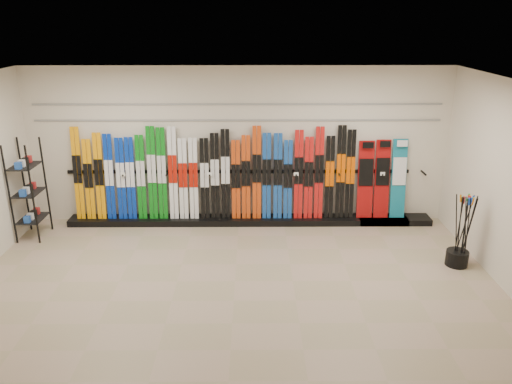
{
  "coord_description": "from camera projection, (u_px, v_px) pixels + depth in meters",
  "views": [
    {
      "loc": [
        0.27,
        -6.75,
        3.85
      ],
      "look_at": [
        0.33,
        1.0,
        1.1
      ],
      "focal_mm": 35.0,
      "sensor_mm": 36.0,
      "label": 1
    }
  ],
  "objects": [
    {
      "name": "back_wall",
      "position": [
        238.0,
        146.0,
        9.51
      ],
      "size": [
        8.0,
        0.0,
        8.0
      ],
      "primitive_type": "plane",
      "rotation": [
        1.57,
        0.0,
        0.0
      ],
      "color": "beige",
      "rests_on": "floor"
    },
    {
      "name": "right_wall",
      "position": [
        511.0,
        188.0,
        7.18
      ],
      "size": [
        0.0,
        5.0,
        5.0
      ],
      "primitive_type": "plane",
      "rotation": [
        1.57,
        0.0,
        -1.57
      ],
      "color": "beige",
      "rests_on": "floor"
    },
    {
      "name": "slatwall_rail_1",
      "position": [
        238.0,
        104.0,
        9.22
      ],
      "size": [
        7.6,
        0.02,
        0.03
      ],
      "primitive_type": "cube",
      "color": "gray",
      "rests_on": "back_wall"
    },
    {
      "name": "slatwall_rail_0",
      "position": [
        238.0,
        120.0,
        9.32
      ],
      "size": [
        7.6,
        0.02,
        0.03
      ],
      "primitive_type": "cube",
      "color": "gray",
      "rests_on": "back_wall"
    },
    {
      "name": "ceiling",
      "position": [
        232.0,
        83.0,
        6.65
      ],
      "size": [
        8.0,
        8.0,
        0.0
      ],
      "primitive_type": "plane",
      "rotation": [
        3.14,
        0.0,
        0.0
      ],
      "color": "silver",
      "rests_on": "back_wall"
    },
    {
      "name": "pole_bin",
      "position": [
        457.0,
        258.0,
        8.11
      ],
      "size": [
        0.36,
        0.36,
        0.25
      ],
      "primitive_type": "cylinder",
      "color": "black",
      "rests_on": "floor"
    },
    {
      "name": "accessory_rack",
      "position": [
        28.0,
        190.0,
        8.93
      ],
      "size": [
        0.4,
        0.6,
        1.8
      ],
      "primitive_type": "cube",
      "color": "black",
      "rests_on": "floor"
    },
    {
      "name": "floor",
      "position": [
        235.0,
        281.0,
        7.65
      ],
      "size": [
        8.0,
        8.0,
        0.0
      ],
      "primitive_type": "plane",
      "color": "tan",
      "rests_on": "ground"
    },
    {
      "name": "ski_rack_base",
      "position": [
        250.0,
        220.0,
        9.78
      ],
      "size": [
        8.0,
        0.4,
        0.12
      ],
      "primitive_type": "cube",
      "color": "black",
      "rests_on": "floor"
    },
    {
      "name": "snowboards",
      "position": [
        382.0,
        179.0,
        9.6
      ],
      "size": [
        0.93,
        0.24,
        1.53
      ],
      "color": "#990C0C",
      "rests_on": "ski_rack_base"
    },
    {
      "name": "skis",
      "position": [
        215.0,
        176.0,
        9.51
      ],
      "size": [
        5.37,
        0.2,
        1.8
      ],
      "color": "orange",
      "rests_on": "ski_rack_base"
    },
    {
      "name": "ski_poles",
      "position": [
        464.0,
        231.0,
        7.94
      ],
      "size": [
        0.32,
        0.29,
        1.18
      ],
      "color": "black",
      "rests_on": "pole_bin"
    }
  ]
}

